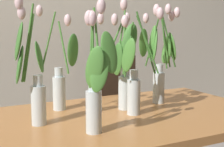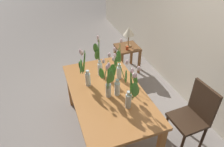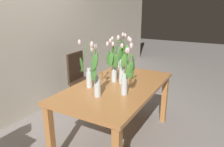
# 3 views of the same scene
# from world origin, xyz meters

# --- Properties ---
(room_wall_rear) EXTENTS (9.00, 0.10, 2.70)m
(room_wall_rear) POSITION_xyz_m (0.00, 1.53, 1.35)
(room_wall_rear) COLOR beige
(room_wall_rear) RESTS_ON ground
(dining_table) EXTENTS (1.60, 0.90, 0.74)m
(dining_table) POSITION_xyz_m (0.00, 0.00, 0.65)
(dining_table) COLOR #B7753D
(dining_table) RESTS_ON ground
(tulip_vase_0) EXTENTS (0.23, 0.25, 0.58)m
(tulip_vase_0) POSITION_xyz_m (0.08, 0.09, 0.97)
(tulip_vase_0) COLOR silver
(tulip_vase_0) RESTS_ON dining_table
(tulip_vase_1) EXTENTS (0.15, 0.11, 0.58)m
(tulip_vase_1) POSITION_xyz_m (-0.41, 0.02, 0.93)
(tulip_vase_1) COLOR silver
(tulip_vase_1) RESTS_ON dining_table
(tulip_vase_2) EXTENTS (0.22, 0.16, 0.57)m
(tulip_vase_2) POSITION_xyz_m (0.38, 0.16, 0.97)
(tulip_vase_2) COLOR silver
(tulip_vase_2) RESTS_ON dining_table
(tulip_vase_3) EXTENTS (0.25, 0.16, 0.56)m
(tulip_vase_3) POSITION_xyz_m (0.11, -0.03, 0.96)
(tulip_vase_3) COLOR silver
(tulip_vase_3) RESTS_ON dining_table
(tulip_vase_4) EXTENTS (0.15, 0.15, 0.55)m
(tulip_vase_4) POSITION_xyz_m (-0.21, -0.22, 0.94)
(tulip_vase_4) COLOR silver
(tulip_vase_4) RESTS_ON dining_table
(tulip_vase_5) EXTENTS (0.23, 0.17, 0.56)m
(tulip_vase_5) POSITION_xyz_m (-0.23, 0.24, 0.92)
(tulip_vase_5) COLOR silver
(tulip_vase_5) RESTS_ON dining_table
(dining_chair) EXTENTS (0.42, 0.42, 0.93)m
(dining_chair) POSITION_xyz_m (0.55, 0.96, 0.52)
(dining_chair) COLOR #382619
(dining_chair) RESTS_ON ground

